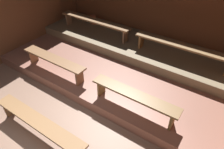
% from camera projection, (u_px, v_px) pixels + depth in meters
% --- Properties ---
extents(ground, '(6.89, 5.73, 0.08)m').
position_uv_depth(ground, '(103.00, 86.00, 5.36)').
color(ground, '#8B6854').
extents(wall_back, '(6.89, 0.06, 2.56)m').
position_uv_depth(wall_back, '(151.00, 7.00, 6.19)').
color(wall_back, brown).
rests_on(wall_back, ground).
extents(wall_left, '(0.06, 5.73, 2.56)m').
position_uv_depth(wall_left, '(16.00, 12.00, 5.91)').
color(wall_left, brown).
rests_on(wall_left, ground).
extents(platform_lower, '(6.09, 3.36, 0.24)m').
position_uv_depth(platform_lower, '(120.00, 66.00, 5.78)').
color(platform_lower, '#935D4B').
rests_on(platform_lower, ground).
extents(platform_middle, '(6.09, 1.61, 0.24)m').
position_uv_depth(platform_middle, '(135.00, 46.00, 6.20)').
color(platform_middle, '#826E51').
rests_on(platform_middle, platform_lower).
extents(bench_floor_center, '(2.21, 0.29, 0.43)m').
position_uv_depth(bench_floor_center, '(39.00, 123.00, 3.90)').
color(bench_floor_center, olive).
rests_on(bench_floor_center, ground).
extents(bench_lower_left, '(1.90, 0.29, 0.43)m').
position_uv_depth(bench_lower_left, '(54.00, 61.00, 5.16)').
color(bench_lower_left, '#916441').
rests_on(bench_lower_left, platform_lower).
extents(bench_lower_right, '(1.90, 0.29, 0.43)m').
position_uv_depth(bench_lower_right, '(134.00, 97.00, 4.14)').
color(bench_lower_right, olive).
rests_on(bench_lower_right, platform_lower).
extents(bench_middle_left, '(2.48, 0.29, 0.43)m').
position_uv_depth(bench_middle_left, '(95.00, 22.00, 6.40)').
color(bench_middle_left, olive).
rests_on(bench_middle_left, platform_middle).
extents(bench_middle_right, '(2.48, 0.29, 0.43)m').
position_uv_depth(bench_middle_right, '(181.00, 47.00, 5.18)').
color(bench_middle_right, olive).
rests_on(bench_middle_right, platform_middle).
extents(pail_middle, '(0.20, 0.20, 0.29)m').
position_uv_depth(pail_middle, '(93.00, 20.00, 7.08)').
color(pail_middle, '#9E4C2D').
rests_on(pail_middle, platform_middle).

